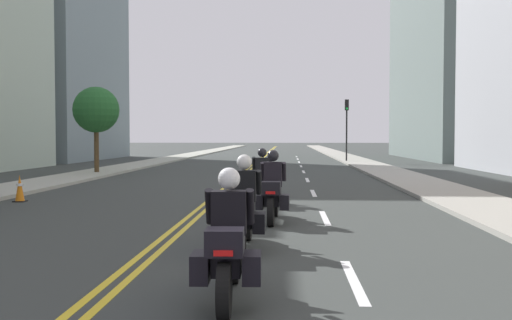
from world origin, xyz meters
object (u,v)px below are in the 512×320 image
Objects in this scene: motorcycle_1 at (244,211)px; street_tree_0 at (96,110)px; motorcycle_2 at (273,193)px; motorcycle_3 at (262,181)px; motorcycle_0 at (229,248)px; traffic_light_far at (347,119)px; traffic_cone_0 at (20,188)px.

motorcycle_1 is 0.48× the size of street_tree_0.
motorcycle_2 reaches higher than motorcycle_3.
traffic_light_far reaches higher than motorcycle_0.
motorcycle_1 reaches higher than motorcycle_0.
street_tree_0 is (-9.32, 16.07, 2.60)m from motorcycle_2.
motorcycle_0 is at bearing -90.97° from motorcycle_2.
motorcycle_3 is at bearing 88.56° from motorcycle_0.
motorcycle_2 is at bearing -84.60° from motorcycle_3.
traffic_light_far is at bearing 46.25° from street_tree_0.
traffic_light_far is (12.23, 27.07, 2.81)m from traffic_cone_0.
traffic_light_far is 1.05× the size of street_tree_0.
motorcycle_0 is at bearing -54.49° from traffic_cone_0.
traffic_light_far reaches higher than traffic_cone_0.
traffic_cone_0 is (-7.16, 10.03, -0.23)m from motorcycle_0.
motorcycle_3 is at bearing 90.20° from motorcycle_1.
traffic_light_far is at bearing 65.69° from traffic_cone_0.
motorcycle_2 is (0.35, 6.36, 0.02)m from motorcycle_0.
motorcycle_1 is at bearing -98.61° from traffic_light_far.
motorcycle_0 is at bearing -88.49° from motorcycle_1.
traffic_light_far is 20.31m from street_tree_0.
street_tree_0 is at bearing 124.36° from motorcycle_3.
motorcycle_0 is 6.37m from motorcycle_2.
motorcycle_1 is 34.40m from traffic_light_far.
motorcycle_0 is 2.68× the size of traffic_cone_0.
traffic_light_far reaches higher than motorcycle_3.
traffic_light_far reaches higher than motorcycle_2.
motorcycle_1 reaches higher than motorcycle_3.
motorcycle_0 is 3.18m from motorcycle_1.
motorcycle_2 is 3.49m from motorcycle_3.
street_tree_0 is at bearing 98.32° from traffic_cone_0.
traffic_cone_0 is at bearing -114.31° from traffic_light_far.
street_tree_0 is (-14.04, -14.67, 0.04)m from traffic_light_far.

